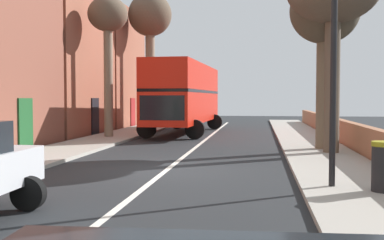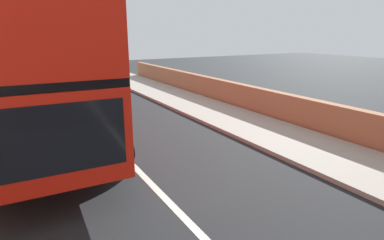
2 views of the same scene
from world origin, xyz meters
The scene contains 10 objects.
ground_plane centered at (0.00, 0.00, 0.00)m, with size 84.00×84.00×0.00m, color black.
road_centre_line centered at (0.00, 0.00, 0.00)m, with size 0.16×54.00×0.01m, color silver.
sidewalk_left centered at (-4.90, 0.00, 0.06)m, with size 2.60×60.00×0.12m, color #9E998E.
sidewalk_right centered at (4.90, 0.00, 0.06)m, with size 2.60×60.00×0.12m, color #9E998E.
double_decker_bus centered at (-1.70, 14.19, 2.36)m, with size 3.86×11.46×4.06m.
street_tree_left_2 centered at (-5.03, 10.00, 5.92)m, with size 2.05×2.05×7.16m.
street_tree_left_4 centered at (-4.80, 18.48, 7.42)m, with size 2.98×2.98×9.18m.
street_tree_right_5 centered at (5.17, 5.55, 5.25)m, with size 2.69×2.69×6.65m.
lamppost_right centered at (4.30, -2.56, 3.81)m, with size 0.32×0.32×6.31m.
litter_bin_right centered at (5.30, -3.06, 0.66)m, with size 0.55×0.55×1.07m.
Camera 1 is at (2.66, -13.46, 2.11)m, focal length 44.14 mm.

